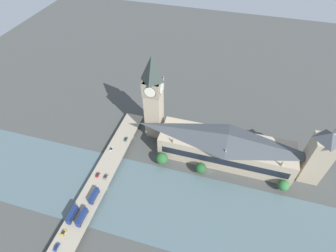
# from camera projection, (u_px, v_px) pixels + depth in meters

# --- Properties ---
(ground_plane) EXTENTS (600.00, 600.00, 0.00)m
(ground_plane) POSITION_uv_depth(u_px,v_px,m) (209.00, 172.00, 193.91)
(ground_plane) COLOR #424442
(river_water) EXTENTS (56.52, 360.00, 0.30)m
(river_water) POSITION_uv_depth(u_px,v_px,m) (201.00, 214.00, 170.63)
(river_water) COLOR #4C6066
(river_water) RESTS_ON ground_plane
(parliament_hall) EXTENTS (26.17, 98.14, 25.99)m
(parliament_hall) POSITION_uv_depth(u_px,v_px,m) (226.00, 147.00, 193.91)
(parliament_hall) COLOR tan
(parliament_hall) RESTS_ON ground_plane
(clock_tower) EXTENTS (13.60, 13.60, 72.70)m
(clock_tower) POSITION_uv_depth(u_px,v_px,m) (153.00, 96.00, 195.07)
(clock_tower) COLOR tan
(clock_tower) RESTS_ON ground_plane
(victoria_tower) EXTENTS (14.06, 14.06, 49.27)m
(victoria_tower) POSITION_uv_depth(u_px,v_px,m) (318.00, 156.00, 175.49)
(victoria_tower) COLOR tan
(victoria_tower) RESTS_ON ground_plane
(road_bridge) EXTENTS (145.05, 15.21, 4.85)m
(road_bridge) POSITION_uv_depth(u_px,v_px,m) (98.00, 184.00, 181.98)
(road_bridge) COLOR gray
(road_bridge) RESTS_ON ground_plane
(double_decker_bus_lead) EXTENTS (11.29, 2.60, 5.02)m
(double_decker_bus_lead) POSITION_uv_depth(u_px,v_px,m) (72.00, 214.00, 162.33)
(double_decker_bus_lead) COLOR navy
(double_decker_bus_lead) RESTS_ON road_bridge
(double_decker_bus_mid) EXTENTS (10.74, 2.54, 4.92)m
(double_decker_bus_mid) POSITION_uv_depth(u_px,v_px,m) (94.00, 196.00, 171.52)
(double_decker_bus_mid) COLOR navy
(double_decker_bus_mid) RESTS_ON road_bridge
(double_decker_bus_rear) EXTENTS (11.40, 2.59, 4.77)m
(double_decker_bus_rear) POSITION_uv_depth(u_px,v_px,m) (82.00, 217.00, 161.30)
(double_decker_bus_rear) COLOR navy
(double_decker_bus_rear) RESTS_ON road_bridge
(car_northbound_lead) EXTENTS (3.93, 1.84, 1.25)m
(car_northbound_lead) POSITION_uv_depth(u_px,v_px,m) (64.00, 233.00, 156.51)
(car_northbound_lead) COLOR gold
(car_northbound_lead) RESTS_ON road_bridge
(car_northbound_mid) EXTENTS (4.79, 1.90, 1.45)m
(car_northbound_mid) POSITION_uv_depth(u_px,v_px,m) (56.00, 247.00, 150.52)
(car_northbound_mid) COLOR navy
(car_northbound_mid) RESTS_ON road_bridge
(car_northbound_tail) EXTENTS (4.57, 1.77, 1.34)m
(car_northbound_tail) POSITION_uv_depth(u_px,v_px,m) (126.00, 139.00, 209.24)
(car_northbound_tail) COLOR #2D5638
(car_northbound_tail) RESTS_ON road_bridge
(car_southbound_lead) EXTENTS (4.67, 1.89, 1.41)m
(car_southbound_lead) POSITION_uv_depth(u_px,v_px,m) (106.00, 177.00, 184.25)
(car_southbound_lead) COLOR slate
(car_southbound_lead) RESTS_ON road_bridge
(car_southbound_mid) EXTENTS (4.02, 1.82, 1.42)m
(car_southbound_mid) POSITION_uv_depth(u_px,v_px,m) (98.00, 175.00, 185.31)
(car_southbound_mid) COLOR maroon
(car_southbound_mid) RESTS_ON road_bridge
(car_southbound_tail) EXTENTS (3.81, 1.93, 1.27)m
(car_southbound_tail) POSITION_uv_depth(u_px,v_px,m) (111.00, 149.00, 202.02)
(car_southbound_tail) COLOR silver
(car_southbound_tail) RESTS_ON road_bridge
(tree_embankment_near) EXTENTS (7.95, 7.95, 10.27)m
(tree_embankment_near) POSITION_uv_depth(u_px,v_px,m) (201.00, 168.00, 188.49)
(tree_embankment_near) COLOR brown
(tree_embankment_near) RESTS_ON ground_plane
(tree_embankment_mid) EXTENTS (8.99, 8.99, 11.08)m
(tree_embankment_mid) POSITION_uv_depth(u_px,v_px,m) (162.00, 159.00, 194.20)
(tree_embankment_mid) COLOR brown
(tree_embankment_mid) RESTS_ON ground_plane
(tree_embankment_far) EXTENTS (7.74, 7.74, 9.75)m
(tree_embankment_far) POSITION_uv_depth(u_px,v_px,m) (283.00, 185.00, 178.93)
(tree_embankment_far) COLOR brown
(tree_embankment_far) RESTS_ON ground_plane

